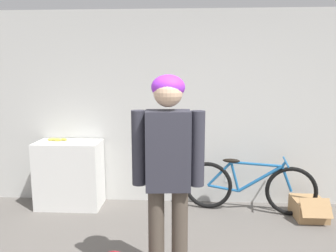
# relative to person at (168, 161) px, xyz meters

# --- Properties ---
(wall_back) EXTENTS (8.00, 0.07, 2.60)m
(wall_back) POSITION_rel_person_xyz_m (0.19, 1.86, 0.21)
(wall_back) COLOR silver
(wall_back) RESTS_ON ground_plane
(side_shelf) EXTENTS (0.84, 0.45, 0.89)m
(side_shelf) POSITION_rel_person_xyz_m (-1.40, 1.58, -0.64)
(side_shelf) COLOR white
(side_shelf) RESTS_ON ground_plane
(person) EXTENTS (0.59, 0.27, 1.78)m
(person) POSITION_rel_person_xyz_m (0.00, 0.00, 0.00)
(person) COLOR #4C4238
(person) RESTS_ON ground_plane
(bicycle) EXTENTS (1.66, 0.46, 0.71)m
(bicycle) POSITION_rel_person_xyz_m (0.96, 1.52, -0.75)
(bicycle) COLOR black
(bicycle) RESTS_ON ground_plane
(banana) EXTENTS (0.28, 0.08, 0.04)m
(banana) POSITION_rel_person_xyz_m (-1.56, 1.63, -0.18)
(banana) COLOR #EAD64C
(banana) RESTS_ON side_shelf
(cardboard_box) EXTENTS (0.37, 0.52, 0.31)m
(cardboard_box) POSITION_rel_person_xyz_m (1.68, 1.39, -0.97)
(cardboard_box) COLOR #A87F51
(cardboard_box) RESTS_ON ground_plane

